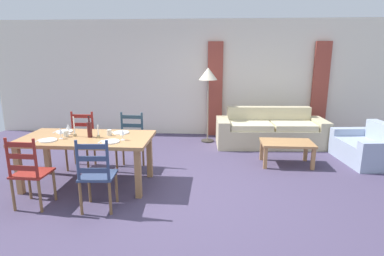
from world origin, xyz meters
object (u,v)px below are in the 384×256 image
(wine_glass_far_left, at_px, (68,127))
(armchair_upholstered, at_px, (369,149))
(coffee_cup_secondary, at_px, (66,134))
(couch, at_px, (270,132))
(coffee_cup_primary, at_px, (109,133))
(dining_chair_near_left, at_px, (30,172))
(dining_chair_near_right, at_px, (97,175))
(dining_table, at_px, (87,143))
(dining_chair_far_right, at_px, (131,141))
(dining_chair_far_left, at_px, (81,140))
(standing_lamp, at_px, (208,78))
(wine_glass_near_left, at_px, (60,131))
(wine_bottle, at_px, (90,129))
(coffee_table, at_px, (287,145))
(wine_glass_near_right, at_px, (123,132))

(wine_glass_far_left, distance_m, armchair_upholstered, 5.20)
(wine_glass_far_left, xyz_separation_m, coffee_cup_secondary, (0.03, -0.15, -0.07))
(couch, bearing_deg, coffee_cup_primary, -140.95)
(wine_glass_far_left, relative_size, couch, 0.07)
(dining_chair_near_left, xyz_separation_m, dining_chair_near_right, (0.88, -0.01, 0.00))
(dining_table, height_order, couch, couch)
(dining_chair_far_right, relative_size, coffee_cup_secondary, 10.67)
(dining_chair_far_left, bearing_deg, dining_chair_far_right, -0.24)
(dining_chair_near_left, height_order, standing_lamp, standing_lamp)
(coffee_cup_primary, distance_m, couch, 3.58)
(dining_chair_near_left, xyz_separation_m, wine_glass_far_left, (0.12, 0.89, 0.38))
(wine_glass_near_left, bearing_deg, wine_bottle, 17.48)
(dining_chair_near_left, height_order, armchair_upholstered, dining_chair_near_left)
(coffee_table, bearing_deg, dining_chair_far_left, -174.12)
(wine_glass_near_right, bearing_deg, standing_lamp, 66.80)
(standing_lamp, bearing_deg, wine_glass_far_left, -130.68)
(dining_chair_far_left, distance_m, armchair_upholstered, 5.15)
(dining_chair_near_left, height_order, coffee_table, dining_chair_near_left)
(dining_chair_far_right, relative_size, couch, 0.41)
(coffee_cup_secondary, bearing_deg, wine_glass_far_left, 101.81)
(wine_glass_near_right, xyz_separation_m, couch, (2.48, 2.46, -0.57))
(dining_chair_near_left, relative_size, wine_bottle, 3.04)
(dining_chair_near_left, relative_size, wine_glass_far_left, 5.96)
(wine_glass_near_left, bearing_deg, armchair_upholstered, 16.68)
(wine_bottle, bearing_deg, wine_glass_near_left, -162.52)
(dining_table, height_order, standing_lamp, standing_lamp)
(wine_glass_near_right, xyz_separation_m, armchair_upholstered, (4.10, 1.50, -0.61))
(dining_chair_near_right, distance_m, wine_bottle, 0.93)
(wine_bottle, bearing_deg, armchair_upholstered, 16.62)
(dining_chair_near_left, relative_size, standing_lamp, 0.59)
(wine_glass_near_right, relative_size, standing_lamp, 0.10)
(armchair_upholstered, bearing_deg, dining_chair_far_right, -171.54)
(dining_table, height_order, dining_chair_far_right, dining_chair_far_right)
(dining_chair_far_right, distance_m, couch, 3.06)
(dining_chair_far_left, relative_size, armchair_upholstered, 0.77)
(coffee_cup_primary, bearing_deg, dining_chair_far_left, 138.63)
(wine_bottle, relative_size, couch, 0.14)
(dining_chair_near_left, distance_m, wine_glass_near_right, 1.27)
(dining_chair_near_right, distance_m, couch, 4.07)
(dining_chair_far_left, xyz_separation_m, couch, (3.49, 1.58, -0.19))
(wine_glass_near_left, distance_m, wine_glass_far_left, 0.26)
(dining_table, distance_m, standing_lamp, 3.14)
(dining_chair_far_left, height_order, wine_bottle, wine_bottle)
(dining_chair_far_right, bearing_deg, dining_chair_near_right, -90.84)
(dining_table, relative_size, standing_lamp, 1.16)
(dining_chair_far_right, bearing_deg, dining_chair_near_left, -120.98)
(dining_chair_near_left, xyz_separation_m, standing_lamp, (2.17, 3.27, 0.93))
(dining_table, height_order, dining_chair_far_left, dining_chair_far_left)
(wine_glass_near_left, relative_size, couch, 0.07)
(wine_glass_far_left, bearing_deg, coffee_cup_primary, -3.10)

